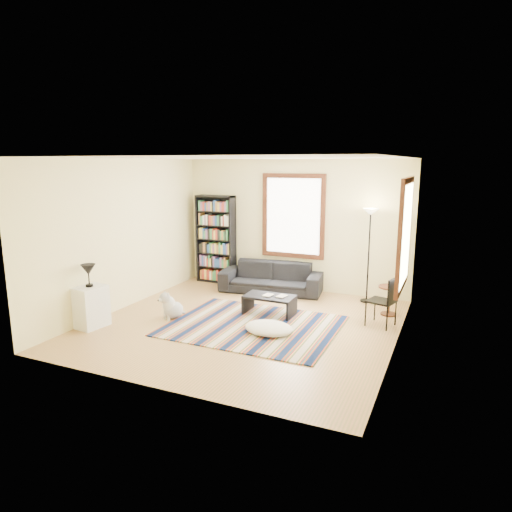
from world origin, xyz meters
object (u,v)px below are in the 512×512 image
at_px(floor_lamp, 369,256).
at_px(white_cabinet, 91,307).
at_px(coffee_table, 269,305).
at_px(dog, 173,305).
at_px(bookshelf, 216,239).
at_px(folding_chair, 381,301).
at_px(floor_cushion, 269,328).
at_px(side_table, 389,301).
at_px(sofa, 271,277).

relative_size(floor_lamp, white_cabinet, 2.66).
height_order(coffee_table, dog, dog).
distance_m(bookshelf, coffee_table, 2.76).
distance_m(floor_lamp, folding_chair, 1.45).
height_order(floor_cushion, white_cabinet, white_cabinet).
bearing_deg(side_table, floor_lamp, 128.33).
distance_m(floor_cushion, dog, 1.85).
xyz_separation_m(folding_chair, dog, (-3.43, -1.10, -0.18)).
xyz_separation_m(sofa, white_cabinet, (-1.97, -3.21, 0.04)).
xyz_separation_m(floor_lamp, white_cabinet, (-3.98, -3.31, -0.58)).
distance_m(coffee_table, folding_chair, 1.97).
relative_size(floor_cushion, side_table, 1.48).
bearing_deg(side_table, white_cabinet, -149.51).
relative_size(coffee_table, floor_lamp, 0.48).
bearing_deg(white_cabinet, floor_cushion, 25.10).
relative_size(sofa, floor_lamp, 1.16).
distance_m(floor_lamp, dog, 3.86).
bearing_deg(floor_lamp, side_table, -51.67).
relative_size(bookshelf, dog, 4.01).
height_order(floor_lamp, white_cabinet, floor_lamp).
relative_size(floor_lamp, side_table, 3.44).
height_order(sofa, coffee_table, sofa).
height_order(bookshelf, dog, bookshelf).
relative_size(bookshelf, side_table, 3.70).
bearing_deg(dog, floor_cushion, 21.10).
height_order(coffee_table, white_cabinet, white_cabinet).
height_order(floor_cushion, floor_lamp, floor_lamp).
bearing_deg(sofa, dog, -120.47).
bearing_deg(sofa, coffee_table, -77.04).
bearing_deg(folding_chair, floor_lamp, 125.46).
relative_size(coffee_table, dog, 1.81).
distance_m(sofa, floor_lamp, 2.10).
bearing_deg(side_table, coffee_table, -156.43).
relative_size(side_table, dog, 1.08).
relative_size(floor_cushion, dog, 1.60).
bearing_deg(bookshelf, dog, -78.34).
distance_m(coffee_table, side_table, 2.17).
bearing_deg(white_cabinet, sofa, 66.16).
distance_m(white_cabinet, dog, 1.38).
relative_size(coffee_table, side_table, 1.67).
height_order(bookshelf, floor_lamp, bookshelf).
bearing_deg(sofa, side_table, -20.19).
xyz_separation_m(sofa, coffee_table, (0.54, -1.42, -0.13)).
bearing_deg(coffee_table, white_cabinet, -144.65).
bearing_deg(sofa, floor_cushion, -76.74).
bearing_deg(bookshelf, side_table, -11.64).
height_order(bookshelf, white_cabinet, bookshelf).
relative_size(floor_cushion, white_cabinet, 1.14).
xyz_separation_m(coffee_table, floor_cushion, (0.35, -0.89, -0.08)).
bearing_deg(folding_chair, coffee_table, -157.51).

